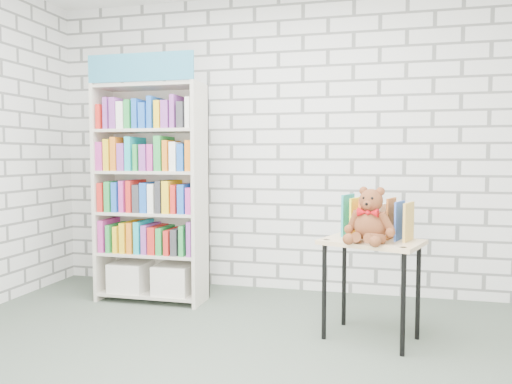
# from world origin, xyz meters

# --- Properties ---
(ground) EXTENTS (4.50, 4.50, 0.00)m
(ground) POSITION_xyz_m (0.00, 0.00, 0.00)
(ground) COLOR #455144
(ground) RESTS_ON ground
(room_shell) EXTENTS (4.52, 4.02, 2.81)m
(room_shell) POSITION_xyz_m (0.00, 0.00, 1.78)
(room_shell) COLOR silver
(room_shell) RESTS_ON ground
(bookshelf) EXTENTS (0.96, 0.37, 2.14)m
(bookshelf) POSITION_xyz_m (-1.02, 1.36, 0.98)
(bookshelf) COLOR beige
(bookshelf) RESTS_ON ground
(display_table) EXTENTS (0.77, 0.64, 0.71)m
(display_table) POSITION_xyz_m (0.90, 0.83, 0.61)
(display_table) COLOR tan
(display_table) RESTS_ON ground
(table_books) EXTENTS (0.50, 0.34, 0.27)m
(table_books) POSITION_xyz_m (0.93, 0.93, 0.84)
(table_books) COLOR teal
(table_books) RESTS_ON display_table
(teddy_bear) EXTENTS (0.34, 0.34, 0.38)m
(teddy_bear) POSITION_xyz_m (0.88, 0.72, 0.86)
(teddy_bear) COLOR brown
(teddy_bear) RESTS_ON display_table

